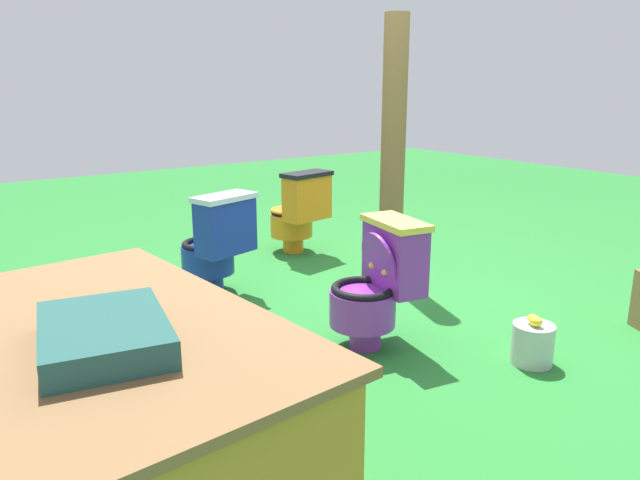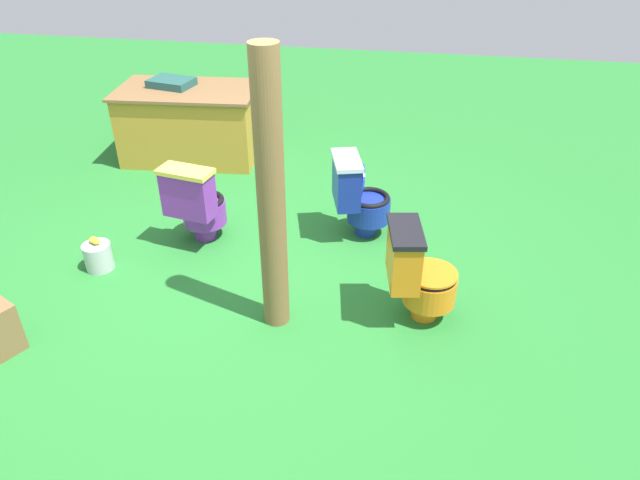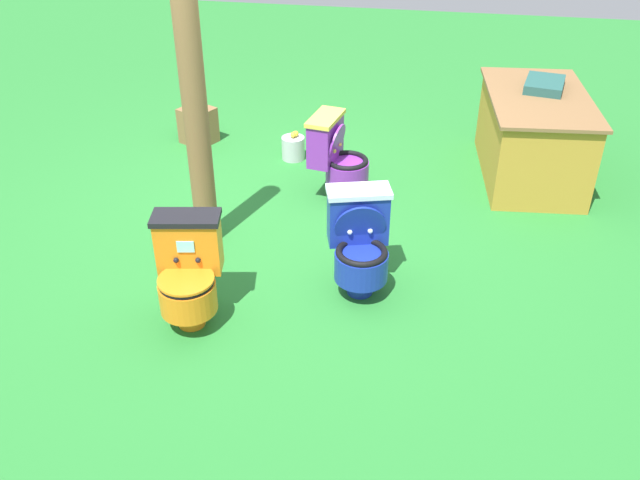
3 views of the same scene
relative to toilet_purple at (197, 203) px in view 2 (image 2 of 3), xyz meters
name	(u,v)px [view 2 (image 2 of 3)]	position (x,y,z in m)	size (l,w,h in m)	color
ground	(242,277)	(0.49, -0.45, -0.37)	(14.00, 14.00, 0.00)	#26752D
toilet_purple	(197,203)	(0.00, 0.00, 0.00)	(0.48, 0.56, 0.73)	purple
toilet_orange	(418,274)	(1.84, -0.68, 0.00)	(0.55, 0.48, 0.73)	orange
toilet_blue	(358,196)	(1.30, 0.36, 0.00)	(0.58, 0.52, 0.73)	#192D9E
vendor_table	(190,123)	(-0.69, 1.67, 0.02)	(1.53, 0.98, 0.85)	#B7842D
wooden_post	(271,199)	(0.89, -0.89, 0.59)	(0.18, 0.18, 1.92)	brown
lemon_bucket	(98,256)	(-0.66, -0.53, -0.26)	(0.22, 0.22, 0.28)	#B7B7BF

